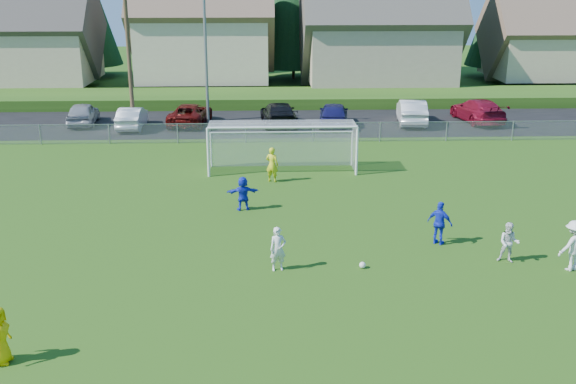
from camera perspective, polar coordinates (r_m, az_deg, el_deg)
name	(u,v)px	position (r m, az deg, el deg)	size (l,w,h in m)	color
ground	(298,325)	(19.45, 0.88, -11.21)	(160.00, 160.00, 0.00)	#193D0C
asphalt_lot	(277,123)	(45.48, -0.91, 5.85)	(60.00, 60.00, 0.00)	black
grass_embankment	(275,98)	(52.77, -1.09, 7.96)	(70.00, 6.00, 0.80)	#1E420F
soccer_ball	(362,265)	(23.05, 6.32, -6.17)	(0.22, 0.22, 0.22)	white
referee	(0,335)	(18.87, -23.23, -11.09)	(0.76, 0.49, 1.55)	#FCBC05
player_white_a	(278,249)	(22.52, -0.86, -4.85)	(0.55, 0.36, 1.52)	silver
player_white_b	(509,243)	(24.36, 18.20, -4.10)	(0.70, 0.54, 1.44)	silver
player_white_c	(574,246)	(24.42, 23.03, -4.19)	(1.14, 0.65, 1.76)	silver
player_blue_a	(440,223)	(25.27, 12.73, -2.59)	(0.96, 0.40, 1.63)	#1529CA
player_blue_b	(243,193)	(28.34, -3.83, -0.12)	(1.35, 0.43, 1.45)	#1529CA
goalkeeper	(272,165)	(32.18, -1.35, 2.34)	(0.62, 0.41, 1.70)	yellow
car_a	(83,113)	(47.00, -16.99, 6.38)	(1.73, 4.31, 1.47)	gray
car_b	(132,118)	(44.95, -13.07, 6.15)	(1.47, 4.22, 1.39)	silver
car_c	(190,114)	(45.44, -8.28, 6.55)	(2.31, 5.00, 1.39)	#4F0B09
car_d	(279,114)	(44.46, -0.77, 6.59)	(2.18, 5.35, 1.55)	black
car_e	(334,114)	(44.59, 3.90, 6.60)	(1.86, 4.63, 1.58)	#16164D
car_f	(412,112)	(45.95, 10.43, 6.71)	(1.72, 4.93, 1.62)	silver
car_g	(478,110)	(47.53, 15.77, 6.66)	(2.18, 5.37, 1.56)	maroon
soccer_goal	(282,139)	(33.96, -0.50, 4.52)	(7.42, 1.90, 2.50)	white
chainlink_fence	(279,132)	(39.98, -0.74, 5.09)	(52.06, 0.06, 1.20)	gray
streetlight	(207,53)	(43.37, -6.90, 11.61)	(1.38, 0.18, 9.00)	slate
utility_pole	(128,47)	(45.02, -13.38, 11.89)	(1.60, 0.26, 10.00)	#473321
houses_row	(296,2)	(59.55, 0.71, 15.80)	(53.90, 11.45, 13.27)	tan
tree_row	(283,4)	(65.80, -0.41, 15.62)	(65.98, 12.36, 13.80)	#382616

